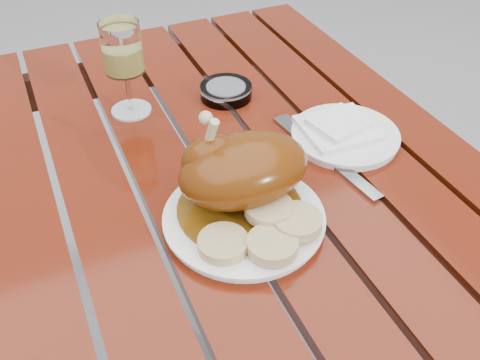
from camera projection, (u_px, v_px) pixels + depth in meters
name	position (u px, v px, depth m)	size (l,w,h in m)	color
table	(242.00, 308.00, 1.13)	(0.80, 1.20, 0.75)	maroon
dinner_plate	(244.00, 219.00, 0.79)	(0.24, 0.24, 0.02)	white
roast_duck	(239.00, 170.00, 0.78)	(0.21, 0.19, 0.14)	#5C370A
bread_dumplings	(266.00, 229.00, 0.74)	(0.18, 0.13, 0.03)	tan
wine_glass	(125.00, 69.00, 0.97)	(0.08, 0.08, 0.18)	#D2C95F
side_plate	(345.00, 136.00, 0.95)	(0.19, 0.19, 0.02)	white
napkin	(338.00, 128.00, 0.95)	(0.13, 0.12, 0.01)	white
ashtray	(226.00, 91.00, 1.06)	(0.10, 0.10, 0.03)	#B2B7BC
fork	(188.00, 206.00, 0.82)	(0.02, 0.19, 0.01)	gray
knife	(332.00, 161.00, 0.90)	(0.02, 0.23, 0.01)	gray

